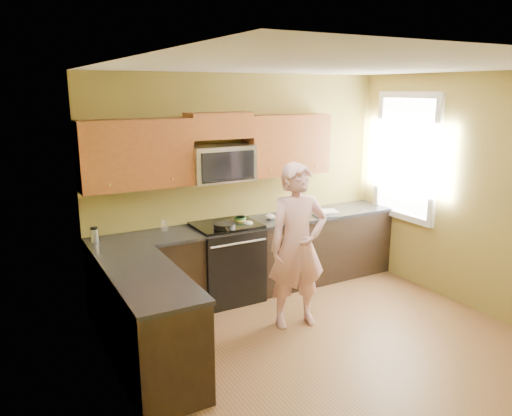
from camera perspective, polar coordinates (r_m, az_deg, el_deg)
floor at (r=5.10m, az=9.43°, el=-16.07°), size 4.00×4.00×0.00m
ceiling at (r=4.44m, az=10.83°, el=15.83°), size 4.00×4.00×0.00m
wall_back at (r=6.23m, az=-1.50°, el=2.88°), size 4.00×0.00×4.00m
wall_left at (r=3.72m, az=-14.85°, el=-5.07°), size 0.00×4.00×4.00m
wall_right at (r=6.02m, az=25.09°, el=1.21°), size 0.00×4.00×4.00m
cabinet_back_run at (r=6.21m, az=-0.17°, el=-5.85°), size 4.00×0.60×0.88m
cabinet_left_run at (r=4.67m, az=-12.38°, el=-13.05°), size 0.60×1.60×0.88m
countertop_back at (r=6.06m, az=-0.12°, el=-1.78°), size 4.00×0.62×0.04m
countertop_left at (r=4.49m, az=-12.56°, el=-7.76°), size 0.62×1.60×0.04m
stove at (r=6.01m, az=-3.42°, el=-6.21°), size 0.76×0.65×0.95m
microwave at (r=5.86m, az=-4.08°, el=3.16°), size 0.76×0.40×0.42m
upper_cab_left at (r=5.56m, az=-13.54°, el=2.25°), size 1.22×0.33×0.75m
upper_cab_right at (r=6.33m, az=3.54°, el=3.96°), size 1.12×0.33×0.75m
upper_cab_over_mw at (r=5.81m, az=-4.34°, el=9.54°), size 0.76×0.33×0.30m
window at (r=6.72m, az=17.02°, el=5.68°), size 0.06×1.06×1.66m
woman at (r=5.25m, az=4.84°, el=-4.43°), size 0.72×0.55×1.78m
frying_pan at (r=5.69m, az=-3.68°, el=-2.33°), size 0.37×0.50×0.06m
butter_tub at (r=6.00m, az=-1.81°, el=-1.76°), size 0.16×0.16×0.10m
toast_slice at (r=6.19m, az=3.57°, el=-1.23°), size 0.13×0.13×0.01m
napkin_a at (r=5.87m, az=-0.90°, el=-1.79°), size 0.12×0.13×0.06m
napkin_b at (r=6.16m, az=1.65°, el=-1.01°), size 0.14×0.15×0.07m
dish_towel at (r=6.45m, az=8.15°, el=-0.56°), size 0.35×0.30×0.05m
travel_mug at (r=5.52m, az=-18.16°, el=-3.82°), size 0.09×0.09×0.17m
glass_b at (r=5.76m, az=-10.61°, el=-2.03°), size 0.09×0.09×0.12m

